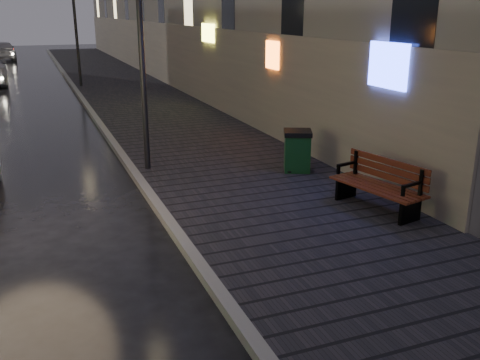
% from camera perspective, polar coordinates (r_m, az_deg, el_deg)
% --- Properties ---
extents(ground, '(120.00, 120.00, 0.00)m').
position_cam_1_polar(ground, '(7.63, -13.91, -13.33)').
color(ground, black).
rests_on(ground, ground).
extents(sidewalk, '(4.60, 58.00, 0.15)m').
position_cam_1_polar(sidewalk, '(28.17, -12.18, 9.60)').
color(sidewalk, black).
rests_on(sidewalk, ground).
extents(curb, '(0.20, 58.00, 0.15)m').
position_cam_1_polar(curb, '(27.89, -17.10, 9.14)').
color(curb, slate).
rests_on(curb, ground).
extents(lamp_near, '(0.36, 0.36, 5.28)m').
position_cam_1_polar(lamp_near, '(12.80, -10.60, 15.74)').
color(lamp_near, black).
rests_on(lamp_near, sidewalk).
extents(lamp_far, '(0.36, 0.36, 5.28)m').
position_cam_1_polar(lamp_far, '(28.65, -17.20, 16.22)').
color(lamp_far, black).
rests_on(lamp_far, sidewalk).
extents(bench, '(1.08, 2.05, 0.99)m').
position_cam_1_polar(bench, '(10.66, 14.70, -0.46)').
color(bench, black).
rests_on(bench, sidewalk).
extents(trash_bin, '(0.85, 0.85, 0.99)m').
position_cam_1_polar(trash_bin, '(12.89, 6.12, 3.16)').
color(trash_bin, black).
rests_on(trash_bin, sidewalk).
extents(car_far, '(2.12, 4.58, 1.52)m').
position_cam_1_polar(car_far, '(47.74, -23.98, 12.52)').
color(car_far, '#A2A1A9').
rests_on(car_far, ground).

